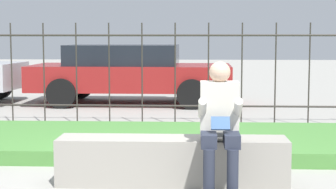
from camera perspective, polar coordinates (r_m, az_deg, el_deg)
ground_plane at (r=5.95m, az=-3.27°, el=-8.99°), size 60.00×60.00×0.00m
stone_bench at (r=5.88m, az=0.44°, el=-7.00°), size 2.38×0.47×0.49m
person_seated_reader at (r=5.52m, az=5.28°, el=-2.67°), size 0.42×0.73×1.29m
grass_berm at (r=7.76m, az=-1.83°, el=-4.76°), size 9.85×2.35×0.18m
iron_fence at (r=9.48m, az=-0.96°, el=2.24°), size 7.85×0.03×1.75m
car_parked_center at (r=12.69m, az=-3.97°, el=2.30°), size 4.48×2.03×1.33m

